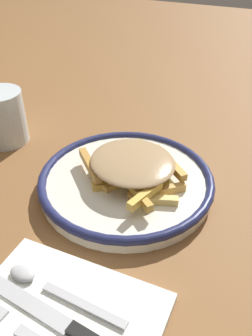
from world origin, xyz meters
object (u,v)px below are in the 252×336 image
object	(u,v)px
plate	(126,181)
water_glass	(3,117)
fries_heap	(134,167)
knife	(72,330)
napkin	(59,326)
spoon	(46,285)

from	to	relation	value
plate	water_glass	world-z (taller)	water_glass
fries_heap	knife	distance (m)	0.25
napkin	spoon	distance (m)	0.05
spoon	water_glass	bearing A→B (deg)	44.40
napkin	water_glass	distance (m)	0.41
water_glass	fries_heap	bearing A→B (deg)	-98.94
plate	napkin	bearing A→B (deg)	-173.82
fries_heap	spoon	xyz separation A→B (m)	(-0.22, 0.02, -0.02)
spoon	fries_heap	bearing A→B (deg)	-5.21
fries_heap	napkin	distance (m)	0.25
plate	napkin	distance (m)	0.25
fries_heap	water_glass	world-z (taller)	water_glass
plate	knife	size ratio (longest dim) A/B	1.29
fries_heap	spoon	size ratio (longest dim) A/B	1.20
plate	fries_heap	size ratio (longest dim) A/B	1.48
napkin	knife	bearing A→B (deg)	-98.60
napkin	knife	distance (m)	0.02
fries_heap	knife	bearing A→B (deg)	-172.30
napkin	knife	size ratio (longest dim) A/B	0.98
fries_heap	knife	size ratio (longest dim) A/B	0.87
napkin	spoon	size ratio (longest dim) A/B	1.35
water_glass	napkin	bearing A→B (deg)	-135.17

